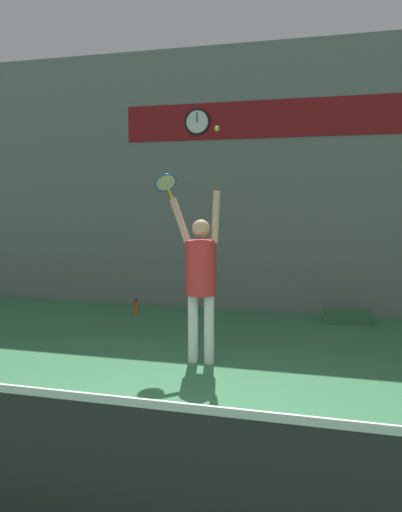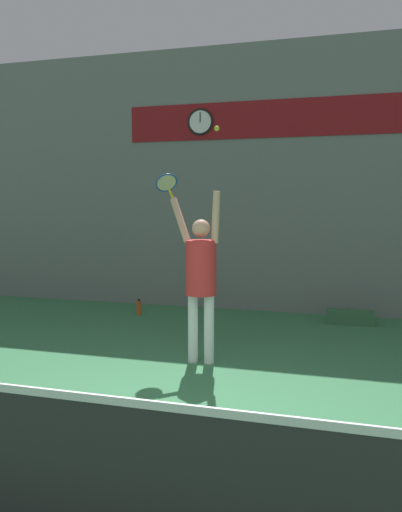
{
  "view_description": "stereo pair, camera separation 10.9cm",
  "coord_description": "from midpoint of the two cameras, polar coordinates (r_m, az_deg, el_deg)",
  "views": [
    {
      "loc": [
        1.38,
        -3.64,
        2.05
      ],
      "look_at": [
        -0.21,
        2.45,
        1.39
      ],
      "focal_mm": 35.0,
      "sensor_mm": 36.0,
      "label": 1
    },
    {
      "loc": [
        1.49,
        -3.61,
        2.05
      ],
      "look_at": [
        -0.21,
        2.45,
        1.39
      ],
      "focal_mm": 35.0,
      "sensor_mm": 36.0,
      "label": 2
    }
  ],
  "objects": [
    {
      "name": "ground_plane",
      "position": [
        4.41,
        -6.59,
        -21.77
      ],
      "size": [
        18.0,
        18.0,
        0.0
      ],
      "primitive_type": "plane",
      "color": "#387A4C"
    },
    {
      "name": "back_wall",
      "position": [
        9.56,
        6.06,
        8.67
      ],
      "size": [
        18.0,
        0.1,
        5.0
      ],
      "color": "slate",
      "rests_on": "ground_plane"
    },
    {
      "name": "sponsor_banner",
      "position": [
        9.62,
        6.08,
        15.26
      ],
      "size": [
        5.11,
        0.02,
        0.68
      ],
      "color": "maroon"
    },
    {
      "name": "scoreboard_clock",
      "position": [
        9.84,
        -0.77,
        15.09
      ],
      "size": [
        0.51,
        0.05,
        0.51
      ],
      "color": "white"
    },
    {
      "name": "court_net",
      "position": [
        3.3,
        -14.19,
        -22.3
      ],
      "size": [
        6.34,
        0.07,
        1.06
      ],
      "color": "#333333",
      "rests_on": "ground_plane"
    },
    {
      "name": "tennis_player",
      "position": [
        6.36,
        -0.52,
        -1.98
      ],
      "size": [
        0.77,
        0.47,
        2.21
      ],
      "color": "white",
      "rests_on": "ground_plane"
    },
    {
      "name": "tennis_racket",
      "position": [
        6.87,
        -4.47,
        8.25
      ],
      "size": [
        0.38,
        0.41,
        0.36
      ],
      "color": "yellow"
    },
    {
      "name": "tennis_ball",
      "position": [
        6.28,
        1.3,
        14.37
      ],
      "size": [
        0.06,
        0.06,
        0.06
      ],
      "color": "#CCDB2D"
    },
    {
      "name": "water_bottle",
      "position": [
        9.35,
        -7.76,
        -5.88
      ],
      "size": [
        0.08,
        0.08,
        0.3
      ],
      "color": "#D84C19",
      "rests_on": "ground_plane"
    },
    {
      "name": "equipment_bag",
      "position": [
        8.96,
        16.05,
        -6.67
      ],
      "size": [
        0.79,
        0.24,
        0.24
      ],
      "color": "#33663F",
      "rests_on": "ground_plane"
    }
  ]
}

